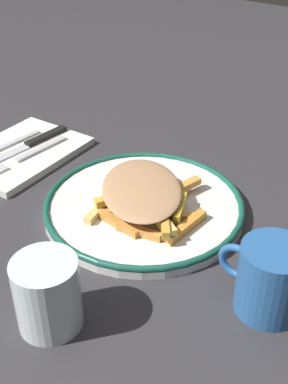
# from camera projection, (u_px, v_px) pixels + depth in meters

# --- Properties ---
(ground_plane) EXTENTS (2.60, 2.60, 0.00)m
(ground_plane) POSITION_uv_depth(u_px,v_px,m) (144.00, 211.00, 0.75)
(ground_plane) COLOR #2E2D31
(plate) EXTENTS (0.30, 0.30, 0.02)m
(plate) POSITION_uv_depth(u_px,v_px,m) (144.00, 205.00, 0.75)
(plate) COLOR silver
(plate) RESTS_ON ground_plane
(fries_heap) EXTENTS (0.20, 0.20, 0.04)m
(fries_heap) POSITION_uv_depth(u_px,v_px,m) (144.00, 197.00, 0.72)
(fries_heap) COLOR gold
(fries_heap) RESTS_ON plate
(napkin) EXTENTS (0.16, 0.22, 0.01)m
(napkin) POSITION_uv_depth(u_px,v_px,m) (21.00, 153.00, 0.89)
(napkin) COLOR silver
(napkin) RESTS_ON ground_plane
(fork) EXTENTS (0.03, 0.18, 0.00)m
(fork) POSITION_uv_depth(u_px,v_px,m) (26.00, 156.00, 0.86)
(fork) COLOR silver
(fork) RESTS_ON napkin
(knife) EXTENTS (0.04, 0.21, 0.01)m
(knife) POSITION_uv_depth(u_px,v_px,m) (28.00, 145.00, 0.89)
(knife) COLOR black
(knife) RESTS_ON napkin
(water_glass) EXTENTS (0.07, 0.07, 0.09)m
(water_glass) POSITION_uv_depth(u_px,v_px,m) (48.00, 294.00, 0.55)
(water_glass) COLOR silver
(water_glass) RESTS_ON ground_plane
(coffee_mug) EXTENTS (0.11, 0.08, 0.09)m
(coffee_mug) POSITION_uv_depth(u_px,v_px,m) (270.00, 279.00, 0.57)
(coffee_mug) COLOR #295B9A
(coffee_mug) RESTS_ON ground_plane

